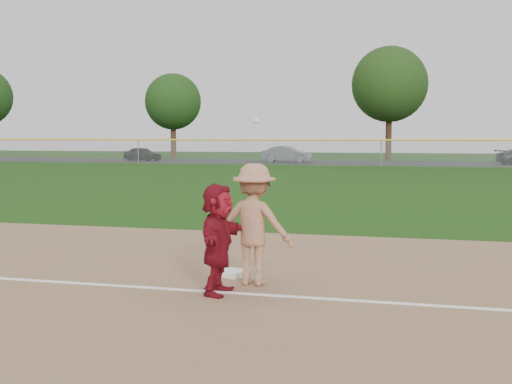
% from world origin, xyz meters
% --- Properties ---
extents(ground, '(160.00, 160.00, 0.00)m').
position_xyz_m(ground, '(0.00, 0.00, 0.00)').
color(ground, '#173D0B').
rests_on(ground, ground).
extents(foul_line, '(60.00, 0.10, 0.01)m').
position_xyz_m(foul_line, '(0.00, -0.80, 0.03)').
color(foul_line, white).
rests_on(foul_line, infield_dirt).
extents(parking_asphalt, '(120.00, 10.00, 0.01)m').
position_xyz_m(parking_asphalt, '(0.00, 46.00, 0.01)').
color(parking_asphalt, black).
rests_on(parking_asphalt, ground).
extents(first_base, '(0.52, 0.52, 0.09)m').
position_xyz_m(first_base, '(-0.10, 0.32, 0.07)').
color(first_base, white).
rests_on(first_base, infield_dirt).
extents(base_runner, '(0.50, 1.50, 1.61)m').
position_xyz_m(base_runner, '(0.04, -0.86, 0.82)').
color(base_runner, maroon).
rests_on(base_runner, infield_dirt).
extents(car_left, '(4.03, 2.60, 1.28)m').
position_xyz_m(car_left, '(-22.12, 45.52, 0.65)').
color(car_left, black).
rests_on(car_left, parking_asphalt).
extents(car_mid, '(4.40, 1.75, 1.42)m').
position_xyz_m(car_mid, '(-8.38, 45.19, 0.72)').
color(car_mid, '#55585D').
rests_on(car_mid, parking_asphalt).
extents(first_base_play, '(1.27, 0.82, 2.56)m').
position_xyz_m(first_base_play, '(0.40, -0.16, 0.95)').
color(first_base_play, '#9A9A9C').
rests_on(first_base_play, infield_dirt).
extents(outfield_fence, '(110.00, 0.12, 110.00)m').
position_xyz_m(outfield_fence, '(0.00, 40.00, 1.96)').
color(outfield_fence, '#999EA0').
rests_on(outfield_fence, ground).
extents(tree_1, '(5.80, 5.80, 8.75)m').
position_xyz_m(tree_1, '(-22.00, 53.00, 5.83)').
color(tree_1, '#3D2216').
rests_on(tree_1, ground).
extents(tree_2, '(7.00, 7.00, 10.58)m').
position_xyz_m(tree_2, '(0.00, 51.50, 7.06)').
color(tree_2, '#331F12').
rests_on(tree_2, ground).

